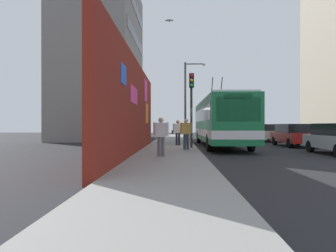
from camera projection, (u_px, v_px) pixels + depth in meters
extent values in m
plane|color=#232326|center=(197.00, 149.00, 17.80)|extent=(80.00, 80.00, 0.00)
cube|color=gray|center=(171.00, 148.00, 17.85)|extent=(48.00, 3.20, 0.15)
cube|color=maroon|center=(134.00, 108.00, 14.55)|extent=(15.30, 0.30, 4.71)
cube|color=#F2338C|center=(146.00, 91.00, 18.45)|extent=(1.48, 0.02, 1.37)
cube|color=#F2338C|center=(134.00, 95.00, 13.35)|extent=(2.06, 0.02, 0.77)
cube|color=blue|center=(124.00, 75.00, 10.66)|extent=(1.04, 0.02, 0.73)
cube|color=orange|center=(147.00, 113.00, 19.24)|extent=(1.54, 0.02, 1.28)
cube|color=gray|center=(102.00, 60.00, 31.04)|extent=(12.86, 7.18, 16.94)
cube|color=black|center=(136.00, 98.00, 30.95)|extent=(10.93, 0.04, 1.10)
cube|color=black|center=(136.00, 68.00, 30.94)|extent=(10.93, 0.04, 1.10)
cube|color=black|center=(136.00, 38.00, 30.93)|extent=(10.93, 0.04, 1.10)
cube|color=black|center=(136.00, 8.00, 30.92)|extent=(10.93, 0.04, 1.10)
cube|color=#19723F|center=(220.00, 121.00, 20.25)|extent=(12.01, 2.59, 2.70)
cube|color=silver|center=(220.00, 101.00, 20.25)|extent=(11.53, 2.39, 0.12)
cube|color=white|center=(220.00, 132.00, 20.25)|extent=(12.03, 2.61, 0.44)
cube|color=black|center=(238.00, 109.00, 14.27)|extent=(0.04, 2.20, 1.22)
cube|color=black|center=(220.00, 115.00, 20.25)|extent=(11.05, 2.62, 0.87)
cube|color=orange|center=(238.00, 97.00, 14.27)|extent=(0.06, 1.43, 0.28)
cylinder|color=black|center=(221.00, 92.00, 22.03)|extent=(1.43, 0.06, 2.00)
cylinder|color=black|center=(212.00, 92.00, 22.05)|extent=(1.43, 0.06, 2.00)
cylinder|color=black|center=(251.00, 143.00, 16.38)|extent=(1.00, 0.28, 1.00)
cylinder|color=black|center=(209.00, 143.00, 16.45)|extent=(1.00, 0.28, 1.00)
cylinder|color=black|center=(227.00, 137.00, 24.06)|extent=(1.00, 0.28, 1.00)
cylinder|color=black|center=(199.00, 137.00, 24.13)|extent=(1.00, 0.28, 1.00)
cylinder|color=black|center=(310.00, 146.00, 15.97)|extent=(0.64, 0.22, 0.64)
cube|color=#B21E19|center=(294.00, 137.00, 20.26)|extent=(4.38, 1.90, 0.66)
cube|color=black|center=(293.00, 128.00, 20.35)|extent=(2.63, 1.71, 0.60)
cylinder|color=black|center=(316.00, 143.00, 18.80)|extent=(0.64, 0.22, 0.64)
cylinder|color=black|center=(290.00, 143.00, 18.84)|extent=(0.64, 0.22, 0.64)
cylinder|color=black|center=(298.00, 141.00, 21.68)|extent=(0.64, 0.22, 0.64)
cylinder|color=black|center=(275.00, 141.00, 21.73)|extent=(0.64, 0.22, 0.64)
cube|color=#C6B793|center=(265.00, 134.00, 26.74)|extent=(4.82, 1.75, 0.66)
cube|color=black|center=(265.00, 127.00, 26.83)|extent=(2.89, 1.58, 0.60)
cylinder|color=black|center=(280.00, 139.00, 25.13)|extent=(0.64, 0.22, 0.64)
cylinder|color=black|center=(262.00, 139.00, 25.17)|extent=(0.64, 0.22, 0.64)
cylinder|color=black|center=(268.00, 137.00, 28.31)|extent=(0.64, 0.22, 0.64)
cylinder|color=black|center=(252.00, 137.00, 28.35)|extent=(0.64, 0.22, 0.64)
cylinder|color=#595960|center=(163.00, 147.00, 12.49)|extent=(0.14, 0.14, 0.83)
cylinder|color=#595960|center=(159.00, 147.00, 12.49)|extent=(0.14, 0.14, 0.83)
cube|color=silver|center=(161.00, 130.00, 12.49)|extent=(0.22, 0.48, 0.62)
cylinder|color=silver|center=(168.00, 129.00, 12.48)|extent=(0.09, 0.09, 0.59)
cylinder|color=silver|center=(154.00, 129.00, 12.50)|extent=(0.09, 0.09, 0.59)
sphere|color=tan|center=(161.00, 120.00, 12.49)|extent=(0.22, 0.22, 0.22)
cylinder|color=#1E1E2D|center=(179.00, 139.00, 19.32)|extent=(0.14, 0.14, 0.83)
cylinder|color=#1E1E2D|center=(177.00, 139.00, 19.32)|extent=(0.14, 0.14, 0.83)
cube|color=silver|center=(178.00, 128.00, 19.32)|extent=(0.22, 0.48, 0.62)
cylinder|color=silver|center=(182.00, 128.00, 19.31)|extent=(0.09, 0.09, 0.59)
cylinder|color=silver|center=(173.00, 128.00, 19.33)|extent=(0.09, 0.09, 0.59)
sphere|color=#936B4C|center=(178.00, 122.00, 19.32)|extent=(0.22, 0.22, 0.22)
cube|color=black|center=(172.00, 132.00, 19.33)|extent=(0.14, 0.10, 0.24)
cylinder|color=#2D3F59|center=(188.00, 142.00, 16.04)|extent=(0.14, 0.14, 0.84)
cylinder|color=#2D3F59|center=(185.00, 142.00, 16.04)|extent=(0.14, 0.14, 0.84)
cube|color=gold|center=(186.00, 129.00, 16.04)|extent=(0.22, 0.49, 0.63)
cylinder|color=gold|center=(191.00, 128.00, 16.03)|extent=(0.09, 0.09, 0.60)
cylinder|color=gold|center=(181.00, 128.00, 16.04)|extent=(0.09, 0.09, 0.60)
sphere|color=beige|center=(186.00, 121.00, 16.04)|extent=(0.23, 0.23, 0.23)
cylinder|color=#2D382D|center=(191.00, 111.00, 17.24)|extent=(0.14, 0.14, 4.42)
cube|color=black|center=(192.00, 81.00, 17.01)|extent=(0.20, 0.28, 0.84)
sphere|color=red|center=(192.00, 75.00, 16.90)|extent=(0.18, 0.18, 0.18)
sphere|color=yellow|center=(192.00, 80.00, 16.90)|extent=(0.18, 0.18, 0.18)
sphere|color=green|center=(192.00, 85.00, 16.90)|extent=(0.18, 0.18, 0.18)
cylinder|color=#4C4C51|center=(185.00, 101.00, 25.63)|extent=(0.18, 0.18, 6.91)
cylinder|color=#4C4C51|center=(195.00, 64.00, 25.59)|extent=(0.10, 1.65, 0.10)
ellipsoid|color=silver|center=(204.00, 64.00, 25.57)|extent=(0.44, 0.28, 0.20)
ellipsoid|color=gray|center=(169.00, 21.00, 20.02)|extent=(0.32, 0.14, 0.12)
cube|color=gray|center=(171.00, 20.00, 20.01)|extent=(0.20, 0.28, 0.08)
cube|color=gray|center=(167.00, 20.00, 20.02)|extent=(0.20, 0.28, 0.08)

